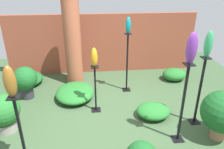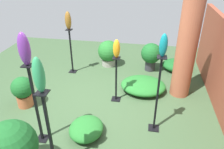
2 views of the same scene
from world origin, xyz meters
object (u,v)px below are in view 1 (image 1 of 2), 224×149
at_px(potted_plant_mid_right, 3,112).
at_px(potted_plant_near_pillar, 223,112).
at_px(pedestal_bronze, 22,136).
at_px(art_vase_violet, 192,48).
at_px(potted_plant_back_center, 25,80).
at_px(art_vase_jade, 208,44).
at_px(art_vase_amber, 94,57).
at_px(art_vase_bronze, 10,82).
at_px(pedestal_jade, 199,94).
at_px(art_vase_teal, 128,25).
at_px(pedestal_violet, 182,107).
at_px(pedestal_amber, 95,91).
at_px(brick_pillar, 73,44).
at_px(pedestal_teal, 127,65).

bearing_deg(potted_plant_mid_right, potted_plant_near_pillar, -9.20).
bearing_deg(pedestal_bronze, art_vase_violet, 7.00).
bearing_deg(potted_plant_back_center, art_vase_jade, -20.64).
relative_size(art_vase_amber, art_vase_bronze, 0.86).
bearing_deg(potted_plant_mid_right, art_vase_violet, -10.68).
bearing_deg(pedestal_jade, art_vase_teal, 127.72).
height_order(pedestal_violet, potted_plant_mid_right, pedestal_violet).
xyz_separation_m(pedestal_jade, art_vase_teal, (-1.16, 1.51, 1.05)).
distance_m(art_vase_teal, potted_plant_near_pillar, 2.69).
height_order(pedestal_amber, potted_plant_mid_right, pedestal_amber).
height_order(art_vase_bronze, art_vase_jade, art_vase_jade).
bearing_deg(art_vase_amber, pedestal_amber, 0.00).
relative_size(pedestal_amber, potted_plant_back_center, 1.31).
height_order(pedestal_jade, art_vase_amber, art_vase_amber).
distance_m(pedestal_jade, art_vase_teal, 2.17).
distance_m(pedestal_jade, art_vase_violet, 1.31).
relative_size(brick_pillar, pedestal_teal, 1.49).
bearing_deg(pedestal_teal, potted_plant_back_center, -176.88).
xyz_separation_m(pedestal_amber, pedestal_jade, (1.99, -0.64, 0.17)).
bearing_deg(pedestal_bronze, art_vase_bronze, 0.00).
height_order(brick_pillar, art_vase_violet, brick_pillar).
bearing_deg(art_vase_bronze, brick_pillar, 77.81).
xyz_separation_m(pedestal_violet, art_vase_teal, (-0.63, 1.98, 1.01)).
height_order(art_vase_teal, potted_plant_near_pillar, art_vase_teal).
bearing_deg(pedestal_bronze, pedestal_amber, 51.39).
height_order(potted_plant_near_pillar, potted_plant_back_center, potted_plant_near_pillar).
distance_m(pedestal_bronze, potted_plant_mid_right, 1.11).
bearing_deg(pedestal_jade, art_vase_amber, 162.21).
bearing_deg(pedestal_amber, pedestal_violet, -37.43).
relative_size(art_vase_violet, art_vase_jade, 1.04).
relative_size(pedestal_jade, potted_plant_back_center, 1.75).
relative_size(potted_plant_near_pillar, potted_plant_back_center, 1.19).
bearing_deg(potted_plant_near_pillar, potted_plant_back_center, 153.92).
relative_size(pedestal_amber, art_vase_violet, 2.08).
height_order(pedestal_jade, art_vase_violet, art_vase_violet).
xyz_separation_m(brick_pillar, pedestal_jade, (2.51, -2.09, -0.47)).
bearing_deg(art_vase_bronze, pedestal_teal, 49.37).
height_order(pedestal_bronze, potted_plant_mid_right, pedestal_bronze).
bearing_deg(pedestal_bronze, art_vase_teal, 49.37).
bearing_deg(brick_pillar, pedestal_bronze, -102.19).
bearing_deg(art_vase_violet, potted_plant_back_center, 149.25).
bearing_deg(pedestal_bronze, potted_plant_near_pillar, 4.88).
distance_m(pedestal_violet, pedestal_teal, 2.08).
relative_size(potted_plant_mid_right, potted_plant_near_pillar, 0.80).
distance_m(pedestal_jade, potted_plant_mid_right, 3.75).
relative_size(art_vase_amber, potted_plant_mid_right, 0.52).
bearing_deg(pedestal_jade, pedestal_violet, -138.46).
bearing_deg(art_vase_amber, art_vase_violet, -37.43).
xyz_separation_m(art_vase_amber, potted_plant_near_pillar, (2.20, -1.15, -0.70)).
relative_size(pedestal_jade, art_vase_jade, 2.89).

